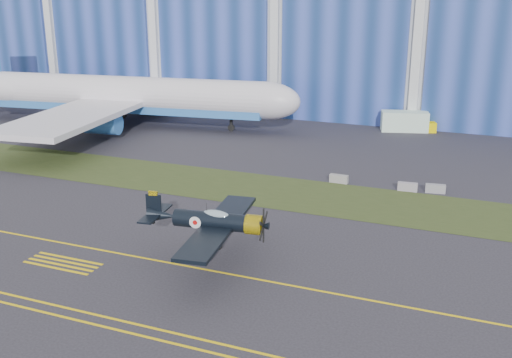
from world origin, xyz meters
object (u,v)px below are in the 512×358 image
at_px(warbird, 211,221).
at_px(shipping_container, 404,121).
at_px(jetliner, 122,55).
at_px(tug, 427,127).

distance_m(warbird, shipping_container, 51.68).
xyz_separation_m(jetliner, tug, (43.59, 12.31, -9.91)).
distance_m(jetliner, tug, 46.37).
xyz_separation_m(warbird, jetliner, (-33.82, 39.39, 7.06)).
bearing_deg(shipping_container, jetliner, -179.39).
height_order(warbird, jetliner, jetliner).
xyz_separation_m(jetliner, shipping_container, (40.40, 11.82, -9.18)).
bearing_deg(warbird, jetliner, 122.87).
relative_size(shipping_container, tug, 2.68).
height_order(jetliner, shipping_container, jetliner).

